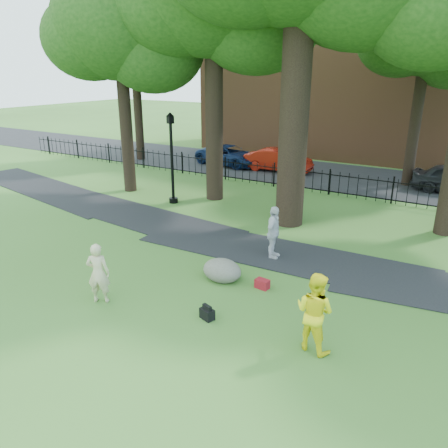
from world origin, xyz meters
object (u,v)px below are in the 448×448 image
Objects in this scene: woman at (98,273)px; man at (315,312)px; boulder at (222,269)px; red_sedan at (278,160)px; lamppost at (172,160)px.

man is at bearing 162.00° from woman.
woman reaches higher than boulder.
red_sedan is at bearing 108.06° from boulder.
man is 12.14m from lamppost.
red_sedan is at bearing -51.38° from man.
woman is 0.41× the size of red_sedan.
man is 1.54× the size of boulder.
red_sedan is (1.44, 8.60, -1.36)m from lamppost.
lamppost is (-3.93, 8.37, 1.19)m from woman.
woman is at bearing -176.61° from red_sedan.
boulder is 14.91m from red_sedan.
woman reaches higher than red_sedan.
lamppost is at bearing 165.54° from red_sedan.
woman is at bearing 21.40° from man.
lamppost reaches higher than man.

